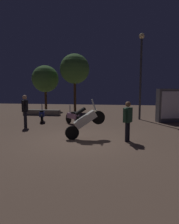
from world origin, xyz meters
TOP-DOWN VIEW (x-y plane):
  - ground_plane at (0.00, 0.00)m, footprint 40.00×40.00m
  - motorcycle_white_foreground at (0.19, 0.29)m, footprint 1.56×0.77m
  - motorcycle_blue_parked_left at (-3.36, 4.06)m, footprint 0.71×1.58m
  - motorcycle_pink_parked_right at (-1.17, 3.48)m, footprint 1.23×1.26m
  - person_rider_beside at (1.88, 0.16)m, footprint 0.37×0.63m
  - person_bystander_far at (-3.50, 2.21)m, footprint 0.31×0.67m
  - streetlamp_near at (2.86, 6.22)m, footprint 0.36×0.36m
  - tree_left_bg at (-2.79, 10.37)m, footprint 2.76×2.76m
  - tree_center_bg at (-5.99, 10.98)m, footprint 2.65×2.65m
  - kiosk_billboard at (4.62, 5.42)m, footprint 1.68×0.93m
  - planter_wall_low at (-4.79, 7.20)m, footprint 3.04×0.50m

SIDE VIEW (x-z plane):
  - ground_plane at x=0.00m, z-range 0.00..0.00m
  - planter_wall_low at x=-4.79m, z-range 0.00..0.45m
  - motorcycle_blue_parked_left at x=-3.36m, z-range -0.12..0.99m
  - motorcycle_pink_parked_right at x=-1.17m, z-range -0.12..0.99m
  - motorcycle_white_foreground at x=0.19m, z-range -0.07..1.56m
  - person_rider_beside at x=1.88m, z-range 0.14..1.70m
  - person_bystander_far at x=-3.50m, z-range 0.17..1.91m
  - kiosk_billboard at x=4.62m, z-range 0.00..2.10m
  - tree_center_bg at x=-5.99m, z-range 0.91..5.42m
  - streetlamp_near at x=2.86m, z-range 0.71..6.48m
  - tree_left_bg at x=-2.79m, z-range 1.30..6.72m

